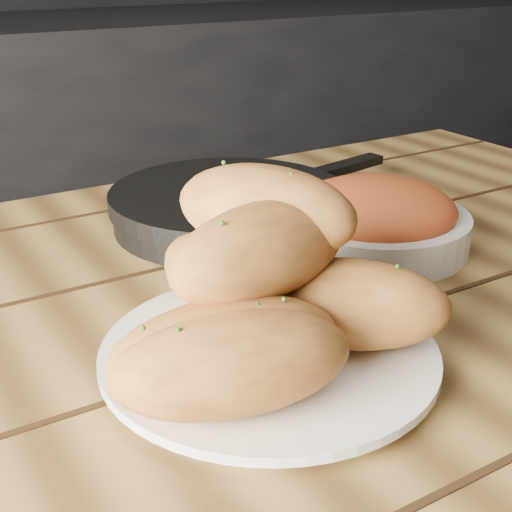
{
  "coord_description": "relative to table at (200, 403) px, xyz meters",
  "views": [
    {
      "loc": [
        -0.89,
        -0.15,
        1.06
      ],
      "look_at": [
        -0.63,
        0.29,
        0.84
      ],
      "focal_mm": 50.0,
      "sensor_mm": 36.0,
      "label": 1
    }
  ],
  "objects": [
    {
      "name": "table",
      "position": [
        0.0,
        0.0,
        0.0
      ],
      "size": [
        1.44,
        0.82,
        0.75
      ],
      "color": "olive",
      "rests_on": "ground"
    },
    {
      "name": "bread_rolls",
      "position": [
        -0.01,
        -0.13,
        0.18
      ],
      "size": [
        0.3,
        0.26,
        0.14
      ],
      "color": "#C47936",
      "rests_on": "plate"
    },
    {
      "name": "skillet",
      "position": [
        0.14,
        0.18,
        0.13
      ],
      "size": [
        0.42,
        0.29,
        0.05
      ],
      "color": "black",
      "rests_on": "table"
    },
    {
      "name": "bowl",
      "position": [
        0.24,
        0.03,
        0.14
      ],
      "size": [
        0.21,
        0.21,
        0.08
      ],
      "color": "white",
      "rests_on": "table"
    },
    {
      "name": "counter",
      "position": [
        0.63,
        1.31,
        -0.19
      ],
      "size": [
        2.8,
        0.6,
        0.9
      ],
      "primitive_type": "cube",
      "color": "black",
      "rests_on": "ground"
    },
    {
      "name": "plate",
      "position": [
        0.0,
        -0.12,
        0.12
      ],
      "size": [
        0.27,
        0.27,
        0.02
      ],
      "color": "white",
      "rests_on": "table"
    }
  ]
}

